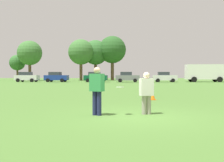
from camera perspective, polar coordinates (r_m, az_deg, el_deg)
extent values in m
plane|color=#47702D|center=(8.83, 5.71, -7.75)|extent=(166.94, 166.94, 0.00)
cylinder|color=#1E234C|center=(8.99, -3.83, -4.90)|extent=(0.16, 0.16, 0.83)
cylinder|color=#1E234C|center=(8.89, -2.86, -4.97)|extent=(0.16, 0.16, 0.83)
cube|color=#338C4C|center=(8.89, -3.36, -0.32)|extent=(0.54, 0.45, 0.61)
sphere|color=#D8AD8C|center=(8.88, -3.36, 2.35)|extent=(0.23, 0.23, 0.23)
cylinder|color=gray|center=(9.27, 8.12, -5.24)|extent=(0.16, 0.16, 0.66)
cylinder|color=gray|center=(9.21, 7.08, -5.28)|extent=(0.16, 0.16, 0.66)
cube|color=silver|center=(9.19, 7.62, -1.33)|extent=(0.52, 0.38, 0.60)
sphere|color=beige|center=(9.18, 7.63, 1.24)|extent=(0.23, 0.23, 0.23)
cylinder|color=white|center=(8.93, 1.82, -1.34)|extent=(0.27, 0.27, 0.04)
cube|color=#D8590C|center=(14.45, 9.01, -4.08)|extent=(0.32, 0.32, 0.03)
cone|color=orange|center=(14.43, 9.01, -3.13)|extent=(0.24, 0.24, 0.45)
cube|color=silver|center=(49.73, -18.26, 0.71)|extent=(4.28, 2.00, 0.90)
cube|color=#2D333D|center=(49.82, -18.53, 1.54)|extent=(2.08, 1.74, 0.64)
cylinder|color=black|center=(50.17, -16.44, 0.22)|extent=(0.67, 0.25, 0.66)
cylinder|color=black|center=(48.31, -17.30, 0.16)|extent=(0.67, 0.25, 0.66)
cylinder|color=black|center=(51.17, -19.15, 0.22)|extent=(0.67, 0.25, 0.66)
cylinder|color=black|center=(49.35, -20.10, 0.17)|extent=(0.67, 0.25, 0.66)
cube|color=navy|center=(47.87, -12.16, 0.72)|extent=(4.28, 2.00, 0.90)
cube|color=#2D333D|center=(47.94, -12.45, 1.58)|extent=(2.08, 1.74, 0.64)
cylinder|color=black|center=(48.48, -10.34, 0.21)|extent=(0.67, 0.25, 0.66)
cylinder|color=black|center=(46.55, -10.98, 0.15)|extent=(0.67, 0.25, 0.66)
cylinder|color=black|center=(49.22, -13.26, 0.22)|extent=(0.67, 0.25, 0.66)
cylinder|color=black|center=(47.33, -14.01, 0.16)|extent=(0.67, 0.25, 0.66)
cube|color=#0C4C2D|center=(46.45, -3.58, 0.73)|extent=(4.28, 2.00, 0.90)
cube|color=#2D333D|center=(46.48, -3.89, 1.62)|extent=(2.08, 1.74, 0.64)
cylinder|color=black|center=(47.27, -1.84, 0.20)|extent=(0.67, 0.25, 0.66)
cylinder|color=black|center=(45.29, -2.14, 0.14)|extent=(0.67, 0.25, 0.66)
cylinder|color=black|center=(47.65, -4.95, 0.21)|extent=(0.67, 0.25, 0.66)
cylinder|color=black|center=(45.68, -5.38, 0.15)|extent=(0.67, 0.25, 0.66)
cube|color=slate|center=(45.73, 3.49, 0.72)|extent=(4.28, 2.00, 0.90)
cube|color=#2D333D|center=(45.74, 3.17, 1.62)|extent=(2.08, 1.74, 0.64)
cylinder|color=black|center=(46.73, 5.11, 0.18)|extent=(0.67, 0.25, 0.66)
cylinder|color=black|center=(44.73, 5.12, 0.12)|extent=(0.67, 0.25, 0.66)
cylinder|color=black|center=(46.79, 1.92, 0.19)|extent=(0.67, 0.25, 0.66)
cylinder|color=black|center=(44.80, 1.79, 0.13)|extent=(0.67, 0.25, 0.66)
cube|color=silver|center=(47.22, 11.59, 0.72)|extent=(4.28, 2.00, 0.90)
cube|color=#2D333D|center=(47.18, 11.29, 1.59)|extent=(2.08, 1.74, 0.64)
cylinder|color=black|center=(48.38, 12.98, 0.19)|extent=(0.67, 0.25, 0.66)
cylinder|color=black|center=(46.41, 13.33, 0.14)|extent=(0.67, 0.25, 0.66)
cylinder|color=black|center=(48.09, 9.91, 0.20)|extent=(0.67, 0.25, 0.66)
cylinder|color=black|center=(46.10, 10.13, 0.15)|extent=(0.67, 0.25, 0.66)
cube|color=white|center=(49.83, 19.84, 1.91)|extent=(6.91, 2.83, 2.70)
cylinder|color=black|center=(51.76, 21.80, 0.38)|extent=(0.97, 0.33, 0.96)
cylinder|color=black|center=(49.15, 22.73, 0.31)|extent=(0.97, 0.33, 0.96)
cylinder|color=black|center=(50.66, 17.02, 0.39)|extent=(0.97, 0.33, 0.96)
cylinder|color=black|center=(47.98, 17.70, 0.33)|extent=(0.97, 0.33, 0.96)
cylinder|color=brown|center=(64.45, -20.17, 1.31)|extent=(0.43, 0.43, 2.56)
sphere|color=#33662D|center=(64.51, -20.19, 3.83)|extent=(3.66, 3.66, 3.66)
cylinder|color=brown|center=(60.80, -17.70, 1.93)|extent=(0.64, 0.64, 3.84)
sphere|color=#3D7033|center=(60.98, -17.73, 5.93)|extent=(5.49, 5.49, 5.49)
cylinder|color=brown|center=(58.25, -6.87, 2.07)|extent=(0.66, 0.66, 3.97)
sphere|color=#3D7033|center=(58.46, -6.88, 6.39)|extent=(5.68, 5.68, 5.68)
cylinder|color=brown|center=(60.25, -3.66, 2.09)|extent=(0.67, 0.67, 4.02)
sphere|color=#33662D|center=(60.46, -3.67, 6.31)|extent=(5.75, 5.75, 5.75)
cylinder|color=brown|center=(59.71, 0.08, 2.28)|extent=(0.73, 0.73, 4.41)
sphere|color=#285623|center=(59.97, 0.08, 6.94)|extent=(6.29, 6.29, 6.29)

